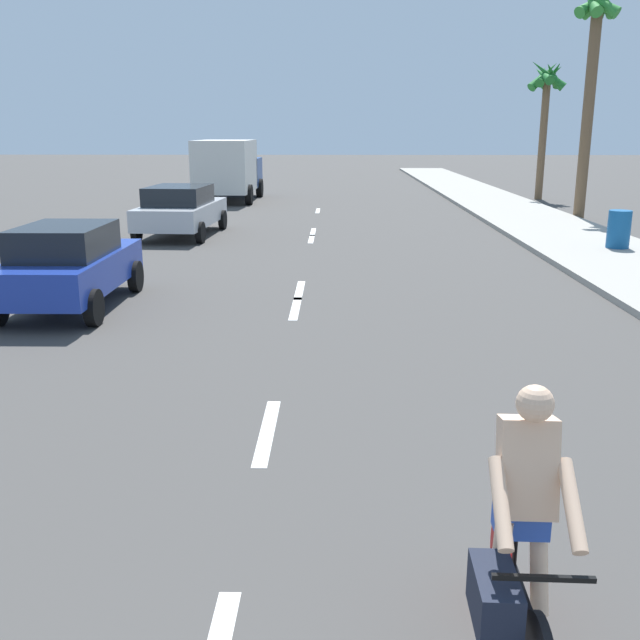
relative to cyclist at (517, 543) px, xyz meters
name	(u,v)px	position (x,y,z in m)	size (l,w,h in m)	color
ground_plane	(309,249)	(-1.85, 16.16, -0.83)	(160.00, 160.00, 0.00)	#423F3D
sidewalk_strip	(570,237)	(6.06, 18.16, -0.76)	(3.60, 80.00, 0.14)	#9E998E
lane_stripe_2	(267,431)	(-1.85, 3.51, -0.83)	(0.16, 1.80, 0.01)	white
lane_stripe_3	(296,308)	(-1.85, 9.20, -0.83)	(0.16, 1.80, 0.01)	white
lane_stripe_4	(300,290)	(-1.85, 10.77, -0.83)	(0.16, 1.80, 0.01)	white
lane_stripe_5	(311,239)	(-1.85, 18.08, -0.83)	(0.16, 1.80, 0.01)	white
lane_stripe_6	(313,232)	(-1.85, 19.61, -0.83)	(0.16, 1.80, 0.01)	white
lane_stripe_7	(318,211)	(-1.85, 26.04, -0.83)	(0.16, 1.80, 0.01)	white
cyclist	(517,543)	(0.00, 0.00, 0.00)	(0.62, 1.71, 1.82)	black
parked_car_blue	(69,264)	(-6.04, 9.16, 0.01)	(1.87, 3.97, 1.57)	#1E389E
parked_car_silver	(181,209)	(-5.97, 18.67, 0.01)	(2.32, 4.69, 1.57)	#B7BABF
delivery_truck	(228,168)	(-6.15, 30.26, 0.67)	(2.77, 6.28, 2.80)	#23478C
palm_tree_far	(594,48)	(8.07, 23.51, 5.23)	(1.82, 1.76, 8.29)	brown
palm_tree_distant	(546,90)	(8.69, 31.41, 4.22)	(1.84, 1.90, 6.51)	brown
trash_bin_far	(619,229)	(6.55, 15.67, -0.18)	(0.60, 0.60, 1.01)	#14518C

